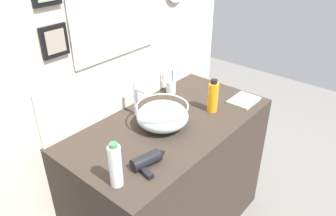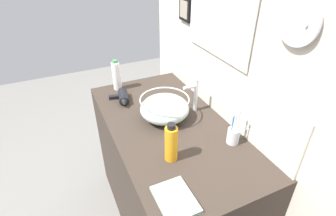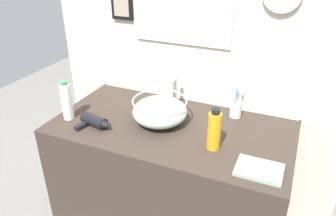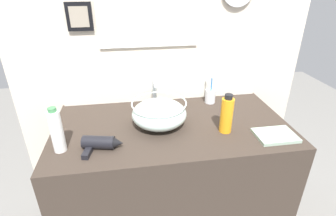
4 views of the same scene
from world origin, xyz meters
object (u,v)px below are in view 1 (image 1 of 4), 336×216
at_px(toothbrush_cup, 171,86).
at_px(hand_towel, 244,101).
at_px(faucet, 137,97).
at_px(glass_bowl_sink, 163,116).
at_px(shampoo_bottle, 213,97).
at_px(spray_bottle, 115,165).
at_px(hair_drier, 149,160).

distance_m(toothbrush_cup, hand_towel, 0.49).
height_order(faucet, toothbrush_cup, faucet).
bearing_deg(glass_bowl_sink, shampoo_bottle, -19.09).
distance_m(spray_bottle, shampoo_bottle, 0.81).
distance_m(hair_drier, shampoo_bottle, 0.63).
bearing_deg(shampoo_bottle, toothbrush_cup, 85.77).
bearing_deg(hand_towel, toothbrush_cup, 115.10).
bearing_deg(toothbrush_cup, glass_bowl_sink, -146.69).
xyz_separation_m(glass_bowl_sink, hair_drier, (-0.30, -0.17, -0.04)).
xyz_separation_m(faucet, spray_bottle, (-0.48, -0.35, -0.02)).
relative_size(hair_drier, hand_towel, 1.00).
bearing_deg(hair_drier, glass_bowl_sink, 29.98).
bearing_deg(hair_drier, spray_bottle, 174.82).
height_order(glass_bowl_sink, hand_towel, glass_bowl_sink).
bearing_deg(spray_bottle, hand_towel, -2.85).
xyz_separation_m(faucet, hand_towel, (0.56, -0.40, -0.11)).
distance_m(glass_bowl_sink, hair_drier, 0.34).
relative_size(hair_drier, shampoo_bottle, 0.95).
distance_m(toothbrush_cup, shampoo_bottle, 0.35).
bearing_deg(glass_bowl_sink, spray_bottle, -162.31).
relative_size(toothbrush_cup, shampoo_bottle, 1.00).
height_order(faucet, spray_bottle, spray_bottle).
xyz_separation_m(faucet, hair_drier, (-0.30, -0.37, -0.09)).
xyz_separation_m(spray_bottle, shampoo_bottle, (0.81, 0.04, -0.01)).
distance_m(hair_drier, spray_bottle, 0.20).
height_order(hair_drier, hand_towel, hair_drier).
distance_m(shampoo_bottle, hand_towel, 0.26).
bearing_deg(hand_towel, glass_bowl_sink, 159.87).
bearing_deg(shampoo_bottle, spray_bottle, -177.20).
xyz_separation_m(glass_bowl_sink, spray_bottle, (-0.48, -0.15, 0.03)).
bearing_deg(faucet, hair_drier, -128.68).
height_order(hair_drier, spray_bottle, spray_bottle).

